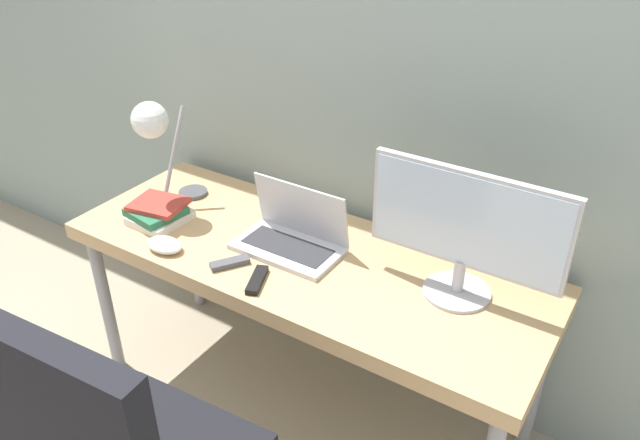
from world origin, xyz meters
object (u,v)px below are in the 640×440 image
at_px(monitor, 466,228).
at_px(desk_lamp, 155,128).
at_px(book_stack, 158,213).
at_px(laptop, 292,235).
at_px(game_controller, 165,245).

bearing_deg(monitor, desk_lamp, -174.36).
relative_size(monitor, book_stack, 2.83).
xyz_separation_m(laptop, game_controller, (-0.37, -0.26, -0.03)).
bearing_deg(book_stack, laptop, 13.56).
bearing_deg(monitor, game_controller, -161.48).
xyz_separation_m(laptop, monitor, (0.59, 0.06, 0.19)).
relative_size(laptop, monitor, 0.61).
bearing_deg(game_controller, laptop, 34.94).
height_order(desk_lamp, book_stack, desk_lamp).
distance_m(laptop, book_stack, 0.54).
relative_size(desk_lamp, game_controller, 3.17).
distance_m(desk_lamp, book_stack, 0.32).
height_order(monitor, desk_lamp, desk_lamp).
bearing_deg(laptop, desk_lamp, -175.00).
xyz_separation_m(desk_lamp, book_stack, (0.04, -0.08, -0.30)).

